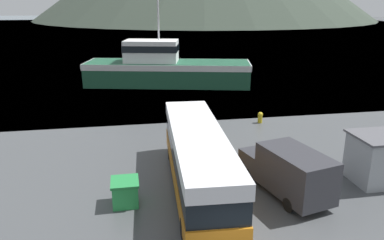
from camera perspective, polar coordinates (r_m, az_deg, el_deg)
water_surface at (r=149.15m, az=-8.87°, el=13.91°), size 240.00×240.00×0.00m
tour_bus at (r=19.30m, az=0.87°, el=-5.70°), size 3.15×11.93×3.24m
delivery_van at (r=19.68m, az=14.40°, el=-7.44°), size 3.40×5.97×2.50m
fishing_boat at (r=44.20m, az=-4.12°, el=7.94°), size 19.65×9.29×11.71m
storage_bin at (r=18.78m, az=-10.13°, el=-10.74°), size 1.34×1.43×1.25m
dock_kiosk at (r=22.71m, az=26.50°, el=-5.26°), size 2.87×2.65×2.69m
small_boat at (r=50.33m, az=-12.13°, el=6.99°), size 6.35×3.19×0.87m
mooring_bollard at (r=30.82m, az=10.34°, el=0.45°), size 0.42×0.42×0.91m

